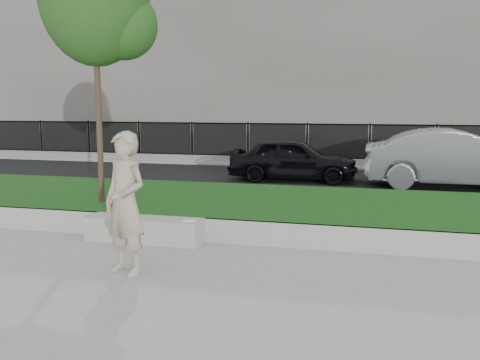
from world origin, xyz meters
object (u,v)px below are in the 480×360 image
(book, at_px, (190,221))
(car_silver, at_px, (457,159))
(stone_bench, at_px, (145,230))
(man, at_px, (125,203))
(car_dark, at_px, (293,159))

(book, xyz_separation_m, car_silver, (4.92, 7.26, 0.41))
(car_silver, bearing_deg, stone_bench, 140.27)
(stone_bench, relative_size, man, 1.02)
(stone_bench, height_order, man, man)
(book, bearing_deg, stone_bench, 173.54)
(man, xyz_separation_m, car_dark, (0.81, 9.05, -0.29))
(man, xyz_separation_m, book, (0.34, 1.56, -0.55))
(stone_bench, bearing_deg, man, -73.06)
(stone_bench, bearing_deg, car_dark, 80.08)
(car_dark, relative_size, car_silver, 0.78)
(man, bearing_deg, car_dark, 108.34)
(stone_bench, distance_m, car_silver, 9.24)
(stone_bench, distance_m, car_dark, 7.56)
(man, height_order, car_silver, man)
(stone_bench, height_order, book, book)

